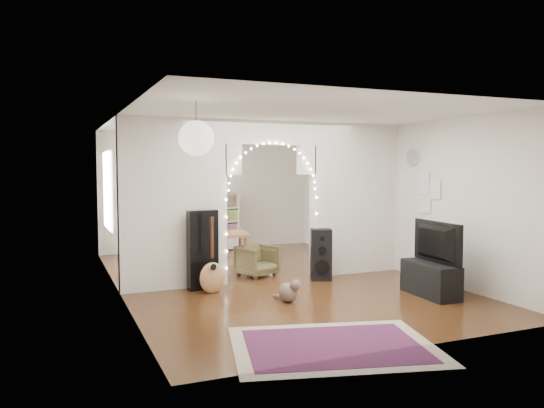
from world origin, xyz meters
name	(u,v)px	position (x,y,z in m)	size (l,w,h in m)	color
floor	(270,280)	(0.00, 0.00, 0.00)	(7.50, 7.50, 0.00)	black
ceiling	(270,121)	(0.00, 0.00, 2.70)	(5.00, 7.50, 0.02)	white
wall_back	(209,192)	(0.00, 3.75, 1.35)	(5.00, 0.02, 2.70)	silver
wall_front	(408,222)	(0.00, -3.75, 1.35)	(5.00, 0.02, 2.70)	silver
wall_left	(118,205)	(-2.50, 0.00, 1.35)	(0.02, 7.50, 2.70)	silver
wall_right	(393,198)	(2.50, 0.00, 1.35)	(0.02, 7.50, 2.70)	silver
divider_wall	(270,197)	(0.00, 0.00, 1.42)	(5.00, 0.20, 2.70)	silver
fairy_lights	(273,190)	(0.00, -0.13, 1.55)	(1.64, 0.04, 1.60)	#FFEABF
window	(108,190)	(-2.47, 1.80, 1.50)	(0.04, 1.20, 1.40)	white
wall_clock	(413,157)	(2.48, -0.60, 2.10)	(0.31, 0.31, 0.03)	white
picture_frames	(427,192)	(2.48, -1.00, 1.50)	(0.02, 0.50, 0.70)	white
paper_lantern	(196,138)	(-1.90, -2.40, 2.25)	(0.40, 0.40, 0.40)	white
ceiling_fan	(232,144)	(0.00, 2.00, 2.40)	(1.10, 1.10, 0.30)	#C49041
area_rug	(334,346)	(-0.67, -3.40, 0.01)	(2.16, 1.63, 0.02)	maroon
guitar_case	(203,250)	(-1.25, -0.25, 0.63)	(0.48, 0.16, 1.25)	black
acoustic_guitar	(212,265)	(-1.19, -0.57, 0.43)	(0.42, 0.27, 0.99)	#B07D46
tabby_cat	(289,291)	(-0.33, -1.49, 0.15)	(0.34, 0.56, 0.37)	brown
floor_speaker	(321,255)	(0.79, -0.35, 0.43)	(0.42, 0.39, 0.87)	black
media_console	(430,279)	(1.77, -1.99, 0.25)	(0.40, 1.00, 0.50)	black
tv	(431,242)	(1.77, -1.99, 0.81)	(1.07, 0.14, 0.62)	black
bookcase	(212,222)	(-0.01, 3.50, 0.66)	(1.28, 0.32, 1.32)	beige
dining_table	(214,237)	(-0.77, 0.77, 0.68)	(1.33, 1.01, 0.76)	brown
flower_vase	(214,228)	(-0.77, 0.77, 0.85)	(0.18, 0.18, 0.19)	white
dining_chair_left	(177,250)	(-1.06, 2.52, 0.22)	(0.47, 0.48, 0.44)	brown
dining_chair_right	(257,261)	(-0.11, 0.35, 0.27)	(0.59, 0.60, 0.55)	brown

